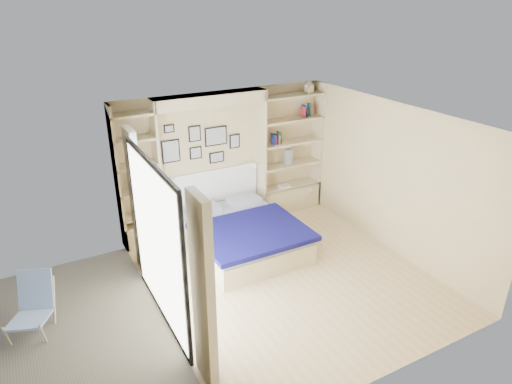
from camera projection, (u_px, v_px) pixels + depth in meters
ground at (287, 276)px, 7.09m from camera, size 4.50×4.50×0.00m
room_shell at (221, 184)px, 7.71m from camera, size 4.50×4.50×4.50m
bed at (242, 233)px, 7.78m from camera, size 1.75×2.21×1.07m
photo_gallery at (200, 144)px, 8.04m from camera, size 1.48×0.02×0.82m
reading_lamps at (214, 173)px, 8.13m from camera, size 1.92×0.12×0.15m
shelf_decor at (279, 130)px, 8.55m from camera, size 3.56×0.23×2.03m
deck at (34, 357)px, 5.51m from camera, size 3.20×4.00×0.05m
deck_chair at (32, 305)px, 5.85m from camera, size 0.70×0.87×0.76m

